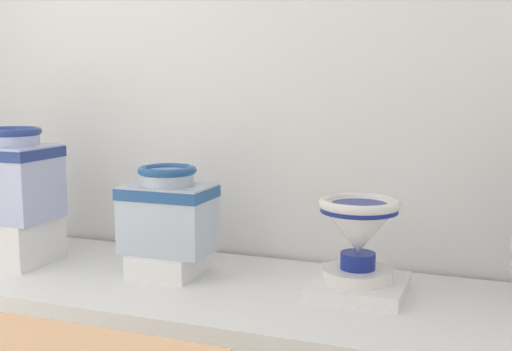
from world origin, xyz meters
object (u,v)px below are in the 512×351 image
object	(u,v)px
plinth_block_broad_patterned	(169,263)
antique_toilet_slender_white	(12,173)
plinth_block_tall_cobalt	(357,286)
plinth_block_slender_white	(16,241)
antique_toilet_broad_patterned	(168,209)
antique_toilet_tall_cobalt	(359,230)

from	to	relation	value
plinth_block_broad_patterned	antique_toilet_slender_white	bearing A→B (deg)	-173.00
plinth_block_tall_cobalt	plinth_block_slender_white	bearing A→B (deg)	-175.33
antique_toilet_broad_patterned	antique_toilet_tall_cobalt	distance (m)	0.86
plinth_block_slender_white	antique_toilet_broad_patterned	xyz separation A→B (m)	(0.78, 0.10, 0.19)
antique_toilet_slender_white	plinth_block_broad_patterned	world-z (taller)	antique_toilet_slender_white
plinth_block_tall_cobalt	antique_toilet_tall_cobalt	world-z (taller)	antique_toilet_tall_cobalt
plinth_block_tall_cobalt	antique_toilet_tall_cobalt	xyz separation A→B (m)	(0.00, 0.00, 0.24)
plinth_block_slender_white	antique_toilet_tall_cobalt	xyz separation A→B (m)	(1.65, 0.13, 0.16)
plinth_block_slender_white	plinth_block_tall_cobalt	bearing A→B (deg)	4.67
plinth_block_slender_white	antique_toilet_slender_white	size ratio (longest dim) A/B	0.78
plinth_block_tall_cobalt	antique_toilet_broad_patterned	bearing A→B (deg)	-177.46
plinth_block_slender_white	plinth_block_tall_cobalt	world-z (taller)	plinth_block_slender_white
antique_toilet_tall_cobalt	antique_toilet_slender_white	bearing A→B (deg)	-175.33
plinth_block_slender_white	antique_toilet_broad_patterned	size ratio (longest dim) A/B	0.85
antique_toilet_broad_patterned	plinth_block_slender_white	bearing A→B (deg)	-173.00
plinth_block_broad_patterned	plinth_block_tall_cobalt	world-z (taller)	plinth_block_broad_patterned
plinth_block_slender_white	antique_toilet_slender_white	distance (m)	0.33
plinth_block_slender_white	antique_toilet_tall_cobalt	distance (m)	1.66
antique_toilet_broad_patterned	antique_toilet_tall_cobalt	size ratio (longest dim) A/B	1.18
plinth_block_broad_patterned	plinth_block_tall_cobalt	distance (m)	0.86
plinth_block_slender_white	plinth_block_broad_patterned	xyz separation A→B (m)	(0.78, 0.10, -0.06)
antique_toilet_slender_white	antique_toilet_broad_patterned	distance (m)	0.80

